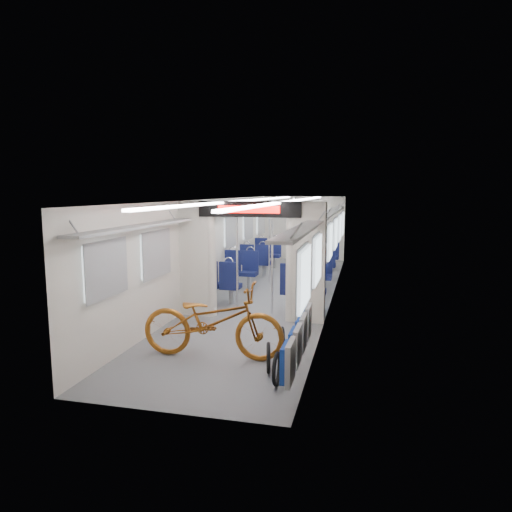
# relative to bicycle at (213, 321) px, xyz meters

# --- Properties ---
(carriage) EXTENTS (12.00, 12.02, 2.31)m
(carriage) POSITION_rel_bicycle_xyz_m (0.02, 3.96, 0.93)
(carriage) COLOR #515456
(carriage) RESTS_ON ground
(bicycle) EXTENTS (2.20, 0.86, 1.14)m
(bicycle) POSITION_rel_bicycle_xyz_m (0.00, 0.00, 0.00)
(bicycle) COLOR #914F15
(bicycle) RESTS_ON ground
(flip_bench) EXTENTS (0.12, 2.08, 0.48)m
(flip_bench) POSITION_rel_bicycle_xyz_m (1.38, -0.57, 0.01)
(flip_bench) COLOR gray
(flip_bench) RESTS_ON carriage
(bike_hoop_a) EXTENTS (0.05, 0.44, 0.44)m
(bike_hoop_a) POSITION_rel_bicycle_xyz_m (1.12, -0.76, -0.37)
(bike_hoop_a) COLOR black
(bike_hoop_a) RESTS_ON ground
(bike_hoop_b) EXTENTS (0.15, 0.44, 0.44)m
(bike_hoop_b) POSITION_rel_bicycle_xyz_m (0.94, -0.39, -0.38)
(bike_hoop_b) COLOR black
(bike_hoop_b) RESTS_ON ground
(bike_hoop_c) EXTENTS (0.16, 0.48, 0.48)m
(bike_hoop_c) POSITION_rel_bicycle_xyz_m (1.02, 0.23, -0.36)
(bike_hoop_c) COLOR black
(bike_hoop_c) RESTS_ON ground
(seat_bay_near_left) EXTENTS (0.89, 2.00, 1.08)m
(seat_bay_near_left) POSITION_rel_bicycle_xyz_m (-0.91, 4.03, -0.04)
(seat_bay_near_left) COLOR #0D133D
(seat_bay_near_left) RESTS_ON ground
(seat_bay_near_right) EXTENTS (0.93, 2.16, 1.13)m
(seat_bay_near_right) POSITION_rel_bicycle_xyz_m (0.96, 3.94, -0.01)
(seat_bay_near_right) COLOR #0D133D
(seat_bay_near_right) RESTS_ON ground
(seat_bay_far_left) EXTENTS (0.88, 1.94, 1.06)m
(seat_bay_far_left) POSITION_rel_bicycle_xyz_m (-0.91, 7.38, -0.04)
(seat_bay_far_left) COLOR #0D133D
(seat_bay_far_left) RESTS_ON ground
(seat_bay_far_right) EXTENTS (0.88, 1.94, 1.06)m
(seat_bay_far_right) POSITION_rel_bicycle_xyz_m (0.96, 7.45, -0.04)
(seat_bay_far_right) COLOR #0D133D
(seat_bay_far_right) RESTS_ON ground
(stanchion_near_left) EXTENTS (0.04, 0.04, 2.30)m
(stanchion_near_left) POSITION_rel_bicycle_xyz_m (-0.39, 2.74, 0.58)
(stanchion_near_left) COLOR silver
(stanchion_near_left) RESTS_ON ground
(stanchion_near_right) EXTENTS (0.04, 0.04, 2.30)m
(stanchion_near_right) POSITION_rel_bicycle_xyz_m (0.37, 2.66, 0.58)
(stanchion_near_right) COLOR silver
(stanchion_near_right) RESTS_ON ground
(stanchion_far_left) EXTENTS (0.04, 0.04, 2.30)m
(stanchion_far_left) POSITION_rel_bicycle_xyz_m (-0.34, 5.78, 0.58)
(stanchion_far_left) COLOR silver
(stanchion_far_left) RESTS_ON ground
(stanchion_far_right) EXTENTS (0.04, 0.04, 2.30)m
(stanchion_far_right) POSITION_rel_bicycle_xyz_m (0.27, 6.09, 0.58)
(stanchion_far_right) COLOR silver
(stanchion_far_right) RESTS_ON ground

